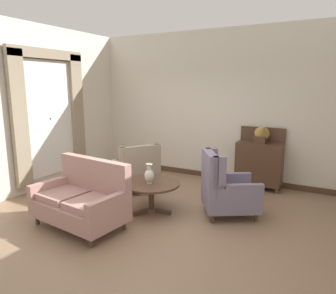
{
  "coord_description": "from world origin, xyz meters",
  "views": [
    {
      "loc": [
        2.52,
        -4.02,
        2.15
      ],
      "look_at": [
        0.02,
        0.55,
        1.11
      ],
      "focal_mm": 33.41,
      "sensor_mm": 36.0,
      "label": 1
    }
  ],
  "objects_px": {
    "settee": "(82,200)",
    "armchair_foreground_right": "(137,171)",
    "coffee_table": "(151,187)",
    "porcelain_vase": "(149,175)",
    "gramophone": "(262,132)",
    "armchair_near_sideboard": "(225,189)",
    "sideboard": "(259,162)"
  },
  "relations": [
    {
      "from": "settee",
      "to": "sideboard",
      "type": "distance_m",
      "value": 3.69
    },
    {
      "from": "gramophone",
      "to": "porcelain_vase",
      "type": "bearing_deg",
      "value": -123.06
    },
    {
      "from": "armchair_foreground_right",
      "to": "gramophone",
      "type": "relative_size",
      "value": 2.36
    },
    {
      "from": "coffee_table",
      "to": "porcelain_vase",
      "type": "distance_m",
      "value": 0.24
    },
    {
      "from": "settee",
      "to": "gramophone",
      "type": "bearing_deg",
      "value": 62.79
    },
    {
      "from": "coffee_table",
      "to": "armchair_foreground_right",
      "type": "height_order",
      "value": "armchair_foreground_right"
    },
    {
      "from": "coffee_table",
      "to": "gramophone",
      "type": "height_order",
      "value": "gramophone"
    },
    {
      "from": "settee",
      "to": "armchair_foreground_right",
      "type": "bearing_deg",
      "value": 102.45
    },
    {
      "from": "settee",
      "to": "armchair_near_sideboard",
      "type": "bearing_deg",
      "value": 44.79
    },
    {
      "from": "coffee_table",
      "to": "armchair_foreground_right",
      "type": "relative_size",
      "value": 0.86
    },
    {
      "from": "porcelain_vase",
      "to": "coffee_table",
      "type": "bearing_deg",
      "value": 75.84
    },
    {
      "from": "coffee_table",
      "to": "armchair_near_sideboard",
      "type": "relative_size",
      "value": 0.87
    },
    {
      "from": "armchair_foreground_right",
      "to": "sideboard",
      "type": "height_order",
      "value": "sideboard"
    },
    {
      "from": "sideboard",
      "to": "settee",
      "type": "bearing_deg",
      "value": -122.39
    },
    {
      "from": "porcelain_vase",
      "to": "gramophone",
      "type": "bearing_deg",
      "value": 56.94
    },
    {
      "from": "coffee_table",
      "to": "armchair_near_sideboard",
      "type": "xyz_separation_m",
      "value": [
        1.15,
        0.47,
        0.02
      ]
    },
    {
      "from": "coffee_table",
      "to": "gramophone",
      "type": "relative_size",
      "value": 2.03
    },
    {
      "from": "porcelain_vase",
      "to": "sideboard",
      "type": "bearing_deg",
      "value": 58.84
    },
    {
      "from": "armchair_foreground_right",
      "to": "gramophone",
      "type": "height_order",
      "value": "gramophone"
    },
    {
      "from": "armchair_foreground_right",
      "to": "sideboard",
      "type": "bearing_deg",
      "value": 157.77
    },
    {
      "from": "coffee_table",
      "to": "armchair_near_sideboard",
      "type": "height_order",
      "value": "armchair_near_sideboard"
    },
    {
      "from": "sideboard",
      "to": "gramophone",
      "type": "xyz_separation_m",
      "value": [
        0.05,
        -0.09,
        0.65
      ]
    },
    {
      "from": "armchair_near_sideboard",
      "to": "sideboard",
      "type": "height_order",
      "value": "sideboard"
    },
    {
      "from": "armchair_foreground_right",
      "to": "coffee_table",
      "type": "bearing_deg",
      "value": 82.15
    },
    {
      "from": "gramophone",
      "to": "coffee_table",
      "type": "bearing_deg",
      "value": -123.37
    },
    {
      "from": "sideboard",
      "to": "gramophone",
      "type": "bearing_deg",
      "value": -62.32
    },
    {
      "from": "coffee_table",
      "to": "porcelain_vase",
      "type": "bearing_deg",
      "value": -104.16
    },
    {
      "from": "armchair_foreground_right",
      "to": "gramophone",
      "type": "bearing_deg",
      "value": 155.59
    },
    {
      "from": "settee",
      "to": "armchair_foreground_right",
      "type": "xyz_separation_m",
      "value": [
        -0.18,
        1.74,
        0.01
      ]
    },
    {
      "from": "armchair_near_sideboard",
      "to": "coffee_table",
      "type": "bearing_deg",
      "value": 80.14
    },
    {
      "from": "gramophone",
      "to": "settee",
      "type": "bearing_deg",
      "value": -123.72
    },
    {
      "from": "coffee_table",
      "to": "gramophone",
      "type": "bearing_deg",
      "value": 56.63
    }
  ]
}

